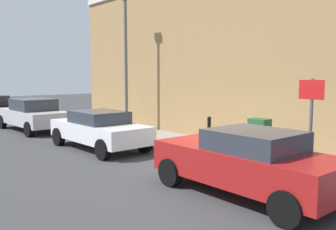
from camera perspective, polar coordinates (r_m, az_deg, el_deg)
ground at (r=9.48m, az=6.70°, el=-9.17°), size 80.00×80.00×0.00m
sidewalk at (r=15.12m, az=-5.35°, el=-3.07°), size 2.60×30.00×0.15m
corner_building at (r=17.32m, az=8.99°, el=13.56°), size 6.37×13.90×9.48m
car_red at (r=7.74m, az=12.29°, el=-7.18°), size 1.84×4.10×1.41m
car_white at (r=12.60m, az=-10.84°, el=-2.17°), size 1.82×4.17×1.31m
car_silver at (r=17.63m, az=-20.62°, el=0.10°), size 1.98×4.41×1.47m
utility_cabinet at (r=10.61m, az=14.24°, el=-3.89°), size 0.46×0.61×1.15m
bollard_near_cabinet at (r=11.93m, az=6.52°, el=-2.52°), size 0.14×0.14×1.04m
street_sign at (r=8.78m, az=21.70°, el=0.23°), size 0.08×0.60×2.30m
lamppost at (r=15.57m, az=-6.71°, el=9.10°), size 0.20×0.44×5.72m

